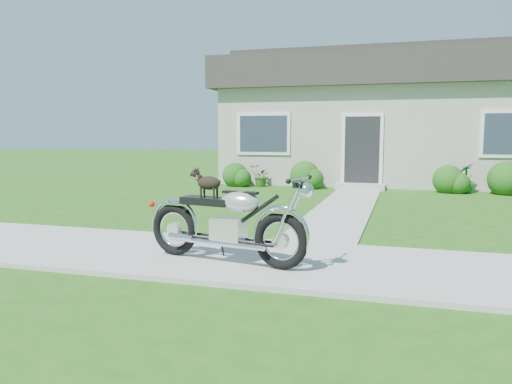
# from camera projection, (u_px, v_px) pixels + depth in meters

# --- Properties ---
(ground) EXTENTS (80.00, 80.00, 0.00)m
(ground) POSITION_uv_depth(u_px,v_px,m) (427.00, 273.00, 5.74)
(ground) COLOR #235114
(ground) RESTS_ON ground
(sidewalk) EXTENTS (24.00, 2.20, 0.04)m
(sidewalk) POSITION_uv_depth(u_px,v_px,m) (427.00, 271.00, 5.73)
(sidewalk) COLOR #9E9B93
(sidewalk) RESTS_ON ground
(walkway) EXTENTS (1.20, 8.00, 0.03)m
(walkway) POSITION_uv_depth(u_px,v_px,m) (346.00, 206.00, 10.92)
(walkway) COLOR #9E9B93
(walkway) RESTS_ON ground
(house) EXTENTS (12.60, 7.03, 4.50)m
(house) POSITION_uv_depth(u_px,v_px,m) (415.00, 117.00, 16.90)
(house) COLOR #A7A197
(house) RESTS_ON ground
(shrub_row) EXTENTS (10.61, 0.95, 0.95)m
(shrub_row) POSITION_uv_depth(u_px,v_px,m) (428.00, 179.00, 13.68)
(shrub_row) COLOR #1F5015
(shrub_row) RESTS_ON ground
(potted_plant_left) EXTENTS (0.77, 0.77, 0.65)m
(potted_plant_left) POSITION_uv_depth(u_px,v_px,m) (260.00, 176.00, 15.11)
(potted_plant_left) COLOR #285316
(potted_plant_left) RESTS_ON ground
(potted_plant_right) EXTENTS (0.59, 0.59, 0.79)m
(potted_plant_right) POSITION_uv_depth(u_px,v_px,m) (466.00, 178.00, 13.45)
(potted_plant_right) COLOR #195E1E
(potted_plant_right) RESTS_ON ground
(motorcycle_with_dog) EXTENTS (2.21, 0.74, 1.12)m
(motorcycle_with_dog) POSITION_uv_depth(u_px,v_px,m) (228.00, 222.00, 6.01)
(motorcycle_with_dog) COLOR black
(motorcycle_with_dog) RESTS_ON sidewalk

